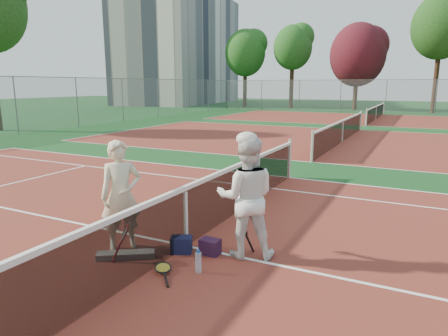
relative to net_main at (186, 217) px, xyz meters
The scene contains 22 objects.
ground 0.51m from the net_main, ahead, with size 130.00×130.00×0.00m, color #103E18.
court_main 0.51m from the net_main, ahead, with size 23.77×10.97×0.01m, color maroon.
court_far_a 13.51m from the net_main, 90.00° to the left, with size 23.77×10.97×0.01m, color maroon.
court_far_b 27.00m from the net_main, 90.00° to the left, with size 23.77×10.97×0.01m, color maroon.
net_main is the anchor object (origin of this frame).
net_far_a 13.50m from the net_main, 90.00° to the left, with size 0.10×10.98×1.02m, color black, non-canonical shape.
net_far_b 27.00m from the net_main, 90.00° to the left, with size 0.10×10.98×1.02m, color black, non-canonical shape.
fence_back 34.01m from the net_main, 90.00° to the left, with size 32.00×0.06×3.00m, color slate, non-canonical shape.
apartment_block 52.62m from the net_main, 122.47° to the left, with size 10.00×22.00×15.00m, color beige.
player_a 1.07m from the net_main, 150.15° to the right, with size 0.64×0.42×1.75m, color beige.
player_b 1.10m from the net_main, ahead, with size 0.90×0.70×1.86m, color white.
racket_red 1.05m from the net_main, 120.10° to the right, with size 0.28×0.27×0.56m, color maroon, non-canonical shape.
racket_black_held 0.98m from the net_main, ahead, with size 0.27×0.27×0.56m, color black, non-canonical shape.
racket_spare 1.06m from the net_main, 78.14° to the right, with size 0.60×0.27×0.10m, color black, non-canonical shape.
sports_bag_navy 0.45m from the net_main, 75.79° to the right, with size 0.33×0.22×0.26m, color black.
sports_bag_purple 0.64m from the net_main, 11.09° to the right, with size 0.30×0.21×0.25m, color #29102B.
net_cover_canvas 1.09m from the net_main, 127.08° to the right, with size 0.87×0.20×0.09m, color slate.
water_bottle 1.03m from the net_main, 47.95° to the right, with size 0.09×0.09×0.30m, color #C4E2F9.
tree_back_0 40.66m from the net_main, 112.34° to the left, with size 4.51×4.51×8.63m.
tree_back_1 39.44m from the net_main, 104.82° to the left, with size 4.10×4.10×8.80m.
tree_back_maroon 38.40m from the net_main, 94.94° to the left, with size 5.48×5.48×8.64m.
tree_back_3 37.47m from the net_main, 83.92° to the left, with size 5.05×5.05×10.55m.
Camera 1 is at (3.29, -5.19, 2.60)m, focal length 32.00 mm.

